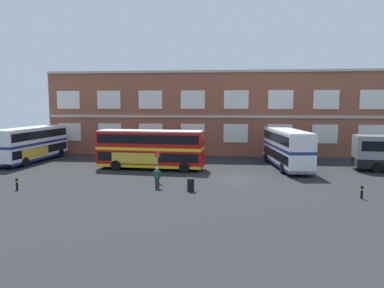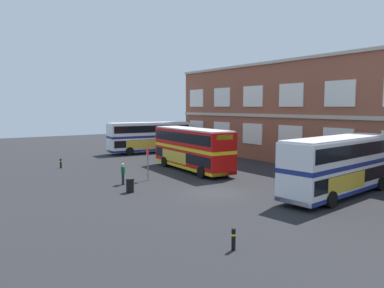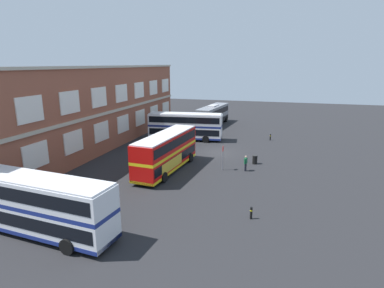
# 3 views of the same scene
# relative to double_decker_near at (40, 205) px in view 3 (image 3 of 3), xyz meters

# --- Properties ---
(ground_plane) EXTENTS (120.00, 120.00, 0.00)m
(ground_plane) POSITION_rel_double_decker_near_xyz_m (23.53, -5.32, -2.15)
(ground_plane) COLOR #232326
(brick_terminal_building) EXTENTS (44.51, 8.19, 11.06)m
(brick_terminal_building) POSITION_rel_double_decker_near_xyz_m (21.03, 10.66, 3.24)
(brick_terminal_building) COLOR brown
(brick_terminal_building) RESTS_ON ground
(double_decker_near) EXTENTS (3.56, 11.18, 4.07)m
(double_decker_near) POSITION_rel_double_decker_near_xyz_m (0.00, 0.00, 0.00)
(double_decker_near) COLOR silver
(double_decker_near) RESTS_ON ground
(double_decker_middle) EXTENTS (11.17, 3.50, 4.07)m
(double_decker_middle) POSITION_rel_double_decker_near_xyz_m (14.80, -3.38, 0.00)
(double_decker_middle) COLOR red
(double_decker_middle) RESTS_ON ground
(double_decker_far) EXTENTS (3.83, 11.22, 4.07)m
(double_decker_far) POSITION_rel_double_decker_near_xyz_m (29.04, -0.95, 0.00)
(double_decker_far) COLOR silver
(double_decker_far) RESTS_ON ground
(touring_coach) EXTENTS (12.20, 3.82, 3.80)m
(touring_coach) POSITION_rel_double_decker_near_xyz_m (41.71, -2.35, -0.24)
(touring_coach) COLOR gray
(touring_coach) RESTS_ON ground
(waiting_passenger) EXTENTS (0.64, 0.33, 1.70)m
(waiting_passenger) POSITION_rel_double_decker_near_xyz_m (17.12, -11.60, -1.22)
(waiting_passenger) COLOR black
(waiting_passenger) RESTS_ON ground
(bus_stand_flag) EXTENTS (0.44, 0.10, 2.70)m
(bus_stand_flag) POSITION_rel_double_decker_near_xyz_m (16.69, -9.16, -0.51)
(bus_stand_flag) COLOR slate
(bus_stand_flag) RESTS_ON ground
(station_litter_bin) EXTENTS (0.60, 0.60, 1.03)m
(station_litter_bin) POSITION_rel_double_decker_near_xyz_m (19.93, -12.33, -1.63)
(station_litter_bin) COLOR black
(station_litter_bin) RESTS_ON ground
(safety_bollard_west) EXTENTS (0.19, 0.19, 0.95)m
(safety_bollard_west) POSITION_rel_double_decker_near_xyz_m (6.22, -13.41, -1.66)
(safety_bollard_west) COLOR black
(safety_bollard_west) RESTS_ON ground
(safety_bollard_east) EXTENTS (0.19, 0.19, 0.95)m
(safety_bollard_east) POSITION_rel_double_decker_near_xyz_m (32.40, -13.42, -1.66)
(safety_bollard_east) COLOR black
(safety_bollard_east) RESTS_ON ground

